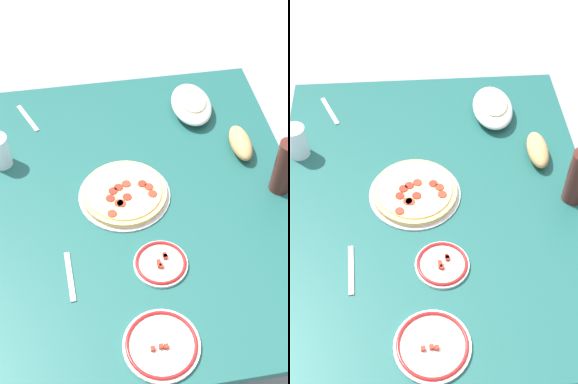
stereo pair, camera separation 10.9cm
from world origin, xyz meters
The scene contains 10 objects.
ground_plane centered at (0.00, 0.00, 0.00)m, with size 8.00×8.00×0.00m, color gray.
dining_table centered at (0.00, 0.00, 0.60)m, with size 1.29×1.06×0.70m.
pepperoni_pizza centered at (-0.02, -0.06, 0.72)m, with size 0.31×0.31×0.03m.
baked_pasta_dish centered at (-0.40, 0.25, 0.74)m, with size 0.24×0.15×0.08m.
water_glass centered at (-0.24, -0.47, 0.76)m, with size 0.08×0.08×0.12m, color silver.
side_plate_near centered at (0.27, 0.01, 0.71)m, with size 0.16×0.16×0.02m.
side_plate_far centered at (0.52, -0.04, 0.71)m, with size 0.21×0.21×0.02m.
bread_loaf centered at (-0.17, 0.38, 0.74)m, with size 0.17×0.07×0.07m, color tan.
fork_left centered at (0.27, -0.27, 0.71)m, with size 0.17×0.02×0.01m, color #B7B7BC.
fork_right centered at (-0.47, -0.38, 0.71)m, with size 0.17×0.02×0.01m, color #B7B7BC.
Camera 2 is at (1.11, -0.07, 2.02)m, focal length 48.44 mm.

